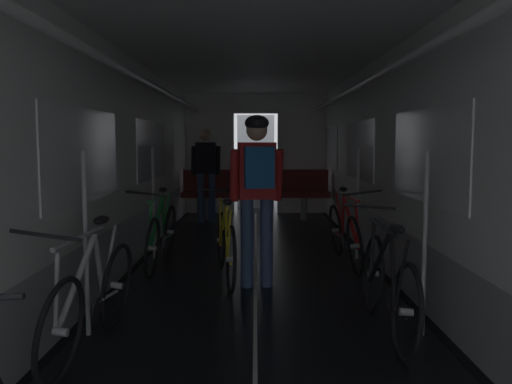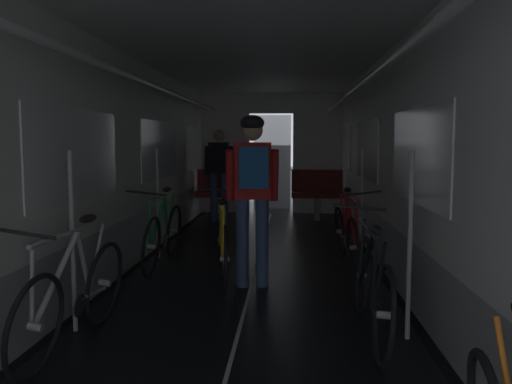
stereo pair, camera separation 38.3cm
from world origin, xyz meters
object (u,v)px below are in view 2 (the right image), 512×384
bicycle_silver (74,295)px  person_standing_near_bench (219,169)px  bicycle_green (163,234)px  person_cyclist_aisle (252,182)px  bicycle_black (372,287)px  bicycle_red (347,234)px  bicycle_yellow_in_aisle (223,244)px  bench_seat_far_left (222,189)px  bench_seat_far_right (317,190)px

bicycle_silver → person_standing_near_bench: bearing=87.7°
bicycle_green → person_cyclist_aisle: bearing=-37.1°
bicycle_silver → bicycle_black: (2.14, 0.35, 0.00)m
bicycle_green → bicycle_red: bearing=3.0°
bicycle_red → person_cyclist_aisle: person_cyclist_aisle is taller
bicycle_black → bicycle_yellow_in_aisle: bicycle_black is taller
person_cyclist_aisle → bench_seat_far_left: bearing=101.2°
bicycle_black → person_cyclist_aisle: person_cyclist_aisle is taller
bench_seat_far_right → bicycle_red: size_ratio=0.58×
person_standing_near_bench → person_cyclist_aisle: bearing=-77.9°
bicycle_green → bicycle_silver: 2.48m
bicycle_silver → person_standing_near_bench: (0.23, 5.91, 0.59)m
bicycle_black → bicycle_yellow_in_aisle: bearing=130.4°
bicycle_black → person_cyclist_aisle: bearing=127.5°
person_cyclist_aisle → person_standing_near_bench: size_ratio=1.03×
bicycle_yellow_in_aisle → bench_seat_far_right: bearing=74.5°
bench_seat_far_right → person_standing_near_bench: bearing=-168.2°
bench_seat_far_left → bicycle_silver: size_ratio=0.58×
bicycle_green → bicycle_yellow_in_aisle: 0.97m
bicycle_red → bicycle_yellow_in_aisle: (-1.38, -0.70, 0.00)m
bicycle_black → bicycle_red: bearing=88.5°
bicycle_green → bicycle_red: bicycle_red is taller
person_cyclist_aisle → person_standing_near_bench: person_cyclist_aisle is taller
bicycle_yellow_in_aisle → bicycle_silver: bearing=-113.3°
bicycle_red → bicycle_yellow_in_aisle: 1.55m
person_cyclist_aisle → bicycle_yellow_in_aisle: (-0.33, 0.26, -0.69)m
bicycle_red → person_standing_near_bench: person_standing_near_bench is taller
person_cyclist_aisle → bicycle_red: bearing=42.5°
bench_seat_far_right → person_standing_near_bench: size_ratio=0.58×
bicycle_red → bicycle_black: (-0.06, -2.25, 0.00)m
bicycle_green → bicycle_red: size_ratio=1.00×
bench_seat_far_right → bicycle_green: (-2.00, -3.81, -0.19)m
bicycle_green → bicycle_silver: bearing=-90.8°
bicycle_green → bench_seat_far_right: bearing=62.3°
bench_seat_far_left → bicycle_silver: bearing=-92.1°
bench_seat_far_left → person_cyclist_aisle: 4.77m
bicycle_red → bicycle_silver: size_ratio=1.00×
bicycle_green → bicycle_black: (2.11, -2.14, 0.00)m
bicycle_red → bench_seat_far_left: bearing=118.0°
bench_seat_far_right → person_cyclist_aisle: (-0.88, -4.65, 0.50)m
bicycle_green → bicycle_black: bearing=-45.4°
bicycle_green → bicycle_yellow_in_aisle: (0.78, -0.58, 0.00)m
bicycle_silver → person_standing_near_bench: size_ratio=1.01×
bench_seat_far_left → bicycle_red: (1.97, -3.70, -0.19)m
bicycle_green → bicycle_silver: bicycle_silver is taller
bench_seat_far_left → person_cyclist_aisle: (0.92, -4.65, 0.50)m
bench_seat_far_left → bicycle_silver: (-0.23, -6.29, -0.19)m
bench_seat_far_left → person_standing_near_bench: 0.55m
bicycle_black → bicycle_silver: bearing=-170.8°
person_standing_near_bench → bicycle_black: bearing=-71.1°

